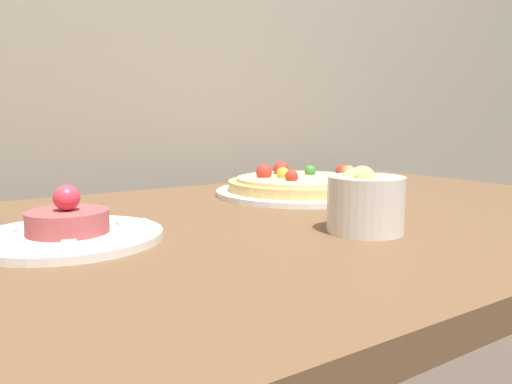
{
  "coord_description": "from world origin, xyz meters",
  "views": [
    {
      "loc": [
        -0.45,
        -0.22,
        0.93
      ],
      "look_at": [
        -0.03,
        0.4,
        0.82
      ],
      "focal_mm": 35.0,
      "sensor_mm": 36.0,
      "label": 1
    }
  ],
  "objects": [
    {
      "name": "dining_table",
      "position": [
        0.0,
        0.4,
        0.67
      ],
      "size": [
        1.32,
        0.79,
        0.78
      ],
      "color": "brown",
      "rests_on": "ground_plane"
    },
    {
      "name": "pizza_plate",
      "position": [
        0.17,
        0.55,
        0.8
      ],
      "size": [
        0.33,
        0.33,
        0.06
      ],
      "color": "white",
      "rests_on": "dining_table"
    },
    {
      "name": "small_bowl",
      "position": [
        0.03,
        0.24,
        0.82
      ],
      "size": [
        0.1,
        0.1,
        0.09
      ],
      "color": "silver",
      "rests_on": "dining_table"
    },
    {
      "name": "tartare_plate",
      "position": [
        -0.31,
        0.41,
        0.79
      ],
      "size": [
        0.23,
        0.23,
        0.07
      ],
      "color": "white",
      "rests_on": "dining_table"
    }
  ]
}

